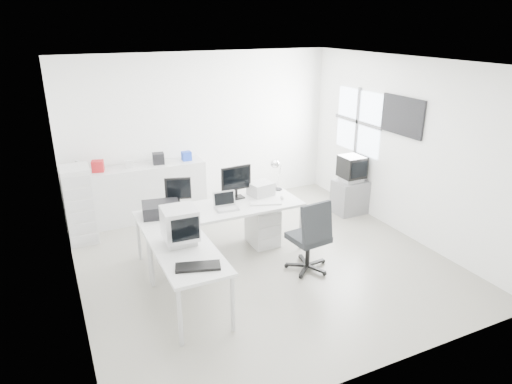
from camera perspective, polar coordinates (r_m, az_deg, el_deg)
name	(u,v)px	position (r m, az deg, el deg)	size (l,w,h in m)	color
floor	(262,260)	(6.75, 0.73, -8.51)	(5.00, 5.00, 0.01)	#B8B6A5
ceiling	(263,62)	(5.91, 0.86, 15.90)	(5.00, 5.00, 0.01)	white
back_wall	(202,131)	(8.43, -6.75, 7.56)	(5.00, 0.02, 2.80)	white
left_wall	(65,198)	(5.62, -22.77, -0.68)	(0.02, 5.00, 2.80)	white
right_wall	(405,148)	(7.59, 18.09, 5.20)	(0.02, 5.00, 2.80)	white
window	(358,122)	(8.41, 12.61, 8.58)	(0.02, 1.20, 1.10)	white
wall_picture	(402,116)	(7.53, 17.83, 9.04)	(0.04, 0.90, 0.60)	black
main_desk	(222,231)	(6.78, -4.32, -4.87)	(2.40, 0.80, 0.75)	silver
side_desk	(189,280)	(5.63, -8.40, -10.81)	(0.70, 1.40, 0.75)	silver
drawer_pedestal	(263,226)	(7.11, 0.83, -4.23)	(0.40, 0.50, 0.60)	silver
inkjet_printer	(161,209)	(6.46, -11.80, -2.11)	(0.50, 0.39, 0.18)	black
lcd_monitor_small	(178,193)	(6.61, -9.69, -0.09)	(0.37, 0.21, 0.46)	black
lcd_monitor_large	(236,183)	(6.87, -2.49, 1.19)	(0.48, 0.19, 0.50)	black
laptop	(227,203)	(6.52, -3.70, -1.36)	(0.30, 0.31, 0.20)	#B7B7BA
white_keyboard	(266,203)	(6.74, 1.22, -1.41)	(0.46, 0.14, 0.02)	silver
white_mouse	(282,198)	(6.90, 3.26, -0.72)	(0.06, 0.06, 0.06)	silver
laser_printer	(261,189)	(7.06, 0.61, 0.42)	(0.35, 0.30, 0.20)	#AFAFAF
desk_lamp	(279,177)	(7.23, 2.84, 1.90)	(0.14, 0.14, 0.43)	silver
crt_monitor	(180,228)	(5.57, -9.48, -4.48)	(0.35, 0.35, 0.41)	#B7B7BA
black_keyboard	(198,267)	(5.10, -7.27, -9.23)	(0.49, 0.20, 0.03)	black
office_chair	(308,234)	(6.33, 6.58, -5.24)	(0.62, 0.62, 1.08)	#272A2C
tv_cabinet	(350,197)	(8.42, 11.63, -0.58)	(0.55, 0.45, 0.60)	slate
crt_tv	(352,169)	(8.24, 11.89, 2.84)	(0.50, 0.48, 0.45)	black
sideboard	(150,192)	(8.18, -13.16, 0.03)	(1.94, 0.48, 0.97)	silver
clutter_box_a	(98,166)	(7.89, -19.17, 3.07)	(0.18, 0.16, 0.18)	#B2191E
clutter_box_b	(129,164)	(7.95, -15.59, 3.41)	(0.13, 0.11, 0.13)	silver
clutter_box_c	(158,159)	(8.04, -12.11, 4.12)	(0.19, 0.17, 0.19)	black
clutter_box_d	(186,156)	(8.16, -8.69, 4.47)	(0.16, 0.14, 0.16)	#1938AF
clutter_bottle	(78,167)	(7.90, -21.36, 2.95)	(0.07, 0.07, 0.22)	silver
filing_cabinet	(79,205)	(7.60, -21.22, -1.48)	(0.43, 0.51, 1.22)	silver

